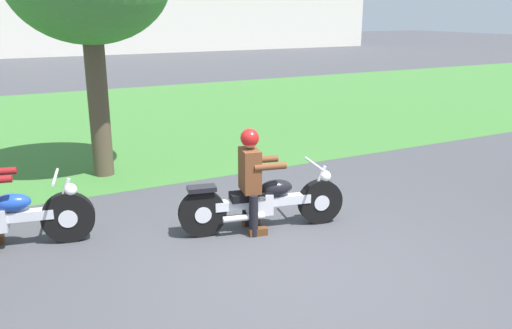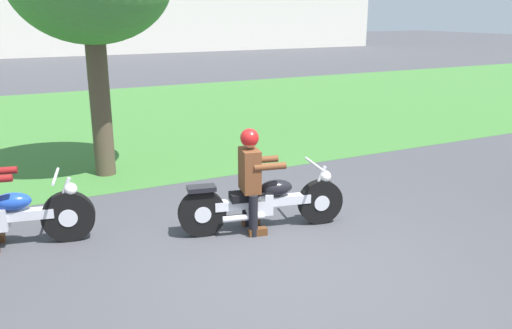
{
  "view_description": "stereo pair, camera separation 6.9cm",
  "coord_description": "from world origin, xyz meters",
  "views": [
    {
      "loc": [
        -2.82,
        -4.63,
        2.8
      ],
      "look_at": [
        0.3,
        1.29,
        0.85
      ],
      "focal_mm": 36.78,
      "sensor_mm": 36.0,
      "label": 1
    },
    {
      "loc": [
        -2.76,
        -4.66,
        2.8
      ],
      "look_at": [
        0.3,
        1.29,
        0.85
      ],
      "focal_mm": 36.78,
      "sensor_mm": 36.0,
      "label": 2
    }
  ],
  "objects": [
    {
      "name": "motorcycle_lead",
      "position": [
        0.31,
        1.08,
        0.38
      ],
      "size": [
        2.22,
        0.78,
        0.87
      ],
      "rotation": [
        0.0,
        0.0,
        -0.21
      ],
      "color": "black",
      "rests_on": "ground"
    },
    {
      "name": "ground",
      "position": [
        0.0,
        0.0,
        0.0
      ],
      "size": [
        120.0,
        120.0,
        0.0
      ],
      "primitive_type": "plane",
      "color": "#424247"
    },
    {
      "name": "grass_verge",
      "position": [
        0.0,
        9.46,
        0.0
      ],
      "size": [
        60.0,
        12.0,
        0.01
      ],
      "primitive_type": "cube",
      "color": "#3D7533",
      "rests_on": "ground"
    },
    {
      "name": "rider_lead",
      "position": [
        0.15,
        1.12,
        0.81
      ],
      "size": [
        0.61,
        0.54,
        1.39
      ],
      "rotation": [
        0.0,
        0.0,
        -0.21
      ],
      "color": "black",
      "rests_on": "ground"
    }
  ]
}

